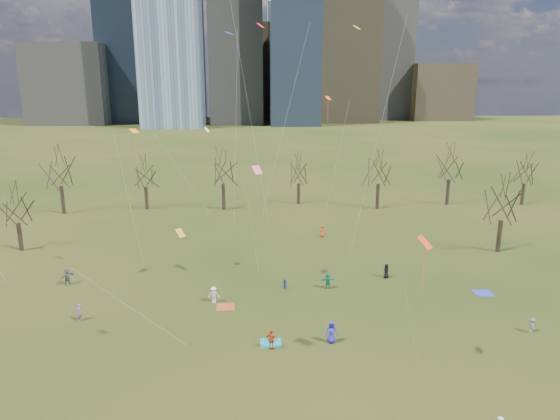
{
  "coord_description": "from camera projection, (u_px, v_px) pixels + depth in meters",
  "views": [
    {
      "loc": [
        -3.04,
        -35.73,
        19.35
      ],
      "look_at": [
        0.0,
        12.0,
        7.0
      ],
      "focal_mm": 32.0,
      "sensor_mm": 36.0,
      "label": 1
    }
  ],
  "objects": [
    {
      "name": "bare_tree_row",
      "position": [
        269.0,
        173.0,
        73.98
      ],
      "size": [
        113.04,
        29.8,
        9.5
      ],
      "color": "black",
      "rests_on": "ground"
    },
    {
      "name": "blanket_navy",
      "position": [
        483.0,
        293.0,
        46.98
      ],
      "size": [
        1.6,
        1.5,
        0.03
      ],
      "primitive_type": "cube",
      "color": "#2932C2",
      "rests_on": "ground"
    },
    {
      "name": "ground",
      "position": [
        290.0,
        333.0,
        39.55
      ],
      "size": [
        500.0,
        500.0,
        0.0
      ],
      "primitive_type": "plane",
      "color": "black",
      "rests_on": "ground"
    },
    {
      "name": "downtown_skyline",
      "position": [
        248.0,
        38.0,
        233.18
      ],
      "size": [
        212.5,
        78.0,
        118.0
      ],
      "color": "slate",
      "rests_on": "ground"
    },
    {
      "name": "person_4",
      "position": [
        272.0,
        340.0,
        36.94
      ],
      "size": [
        1.02,
        0.76,
        1.61
      ],
      "primitive_type": "imported",
      "rotation": [
        0.0,
        0.0,
        2.7
      ],
      "color": "#D04617",
      "rests_on": "ground"
    },
    {
      "name": "person_8",
      "position": [
        285.0,
        284.0,
        47.72
      ],
      "size": [
        0.62,
        0.64,
        1.04
      ],
      "primitive_type": "imported",
      "rotation": [
        0.0,
        0.0,
        5.37
      ],
      "color": "#224495",
      "rests_on": "ground"
    },
    {
      "name": "person_3",
      "position": [
        532.0,
        325.0,
        39.49
      ],
      "size": [
        0.52,
        0.84,
        1.26
      ],
      "primitive_type": "imported",
      "rotation": [
        0.0,
        0.0,
        1.5
      ],
      "color": "slate",
      "rests_on": "ground"
    },
    {
      "name": "person_9",
      "position": [
        214.0,
        295.0,
        44.82
      ],
      "size": [
        1.04,
        0.66,
        1.53
      ],
      "primitive_type": "imported",
      "rotation": [
        0.0,
        0.0,
        6.19
      ],
      "color": "white",
      "rests_on": "ground"
    },
    {
      "name": "person_11",
      "position": [
        67.0,
        276.0,
        48.85
      ],
      "size": [
        1.37,
        1.49,
        1.66
      ],
      "primitive_type": "imported",
      "rotation": [
        0.0,
        0.0,
        0.87
      ],
      "color": "#5C5B60",
      "rests_on": "ground"
    },
    {
      "name": "blanket_teal",
      "position": [
        271.0,
        343.0,
        38.01
      ],
      "size": [
        1.6,
        1.5,
        0.03
      ],
      "primitive_type": "cube",
      "color": "teal",
      "rests_on": "ground"
    },
    {
      "name": "person_12",
      "position": [
        322.0,
        231.0,
        63.84
      ],
      "size": [
        0.53,
        0.79,
        1.57
      ],
      "primitive_type": "imported",
      "rotation": [
        0.0,
        0.0,
        1.61
      ],
      "color": "#D84418",
      "rests_on": "ground"
    },
    {
      "name": "kites_airborne",
      "position": [
        292.0,
        147.0,
        49.71
      ],
      "size": [
        66.62,
        46.27,
        30.87
      ],
      "color": "orange",
      "rests_on": "ground"
    },
    {
      "name": "person_6",
      "position": [
        386.0,
        271.0,
        50.48
      ],
      "size": [
        0.86,
        0.81,
        1.48
      ],
      "primitive_type": "imported",
      "rotation": [
        0.0,
        0.0,
        3.81
      ],
      "color": "black",
      "rests_on": "ground"
    },
    {
      "name": "blanket_crimson",
      "position": [
        225.0,
        307.0,
        44.08
      ],
      "size": [
        1.6,
        1.5,
        0.03
      ],
      "primitive_type": "cube",
      "color": "#B33F23",
      "rests_on": "ground"
    },
    {
      "name": "person_7",
      "position": [
        79.0,
        312.0,
        41.46
      ],
      "size": [
        0.45,
        0.59,
        1.46
      ],
      "primitive_type": "imported",
      "rotation": [
        0.0,
        0.0,
        4.5
      ],
      "color": "#8D50A0",
      "rests_on": "ground"
    },
    {
      "name": "person_0",
      "position": [
        331.0,
        332.0,
        37.89
      ],
      "size": [
        0.92,
        0.66,
        1.75
      ],
      "primitive_type": "imported",
      "rotation": [
        0.0,
        0.0,
        6.16
      ],
      "color": "#2B28B0",
      "rests_on": "ground"
    },
    {
      "name": "person_5",
      "position": [
        328.0,
        281.0,
        47.89
      ],
      "size": [
        1.52,
        0.61,
        1.6
      ],
      "primitive_type": "imported",
      "rotation": [
        0.0,
        0.0,
        3.24
      ],
      "color": "#1B7C5E",
      "rests_on": "ground"
    }
  ]
}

